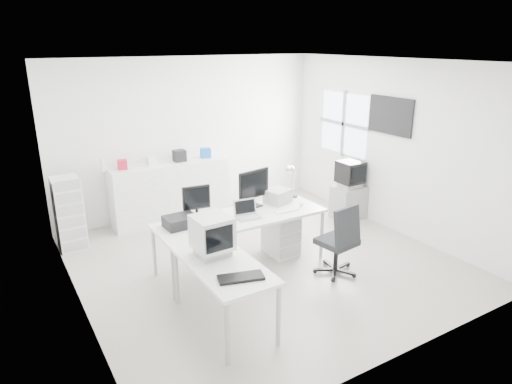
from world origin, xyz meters
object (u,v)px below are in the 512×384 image
inkjet_printer (180,221)px  filing_cabinet (69,213)px  side_desk (224,293)px  lcd_monitor_small (196,202)px  crt_monitor (212,234)px  crt_tv (350,174)px  office_chair (337,238)px  tv_cabinet (348,202)px  laser_printer (278,196)px  laptop (248,211)px  lcd_monitor_large (254,188)px  main_desk (242,241)px  sideboard (171,191)px  drawer_pedestal (281,235)px

inkjet_printer → filing_cabinet: (-1.09, 1.78, -0.26)m
side_desk → lcd_monitor_small: size_ratio=2.94×
crt_monitor → crt_tv: bearing=21.1°
inkjet_printer → office_chair: (1.85, -0.95, -0.30)m
side_desk → tv_cabinet: bearing=26.9°
tv_cabinet → crt_tv: bearing=0.0°
filing_cabinet → laser_printer: bearing=-31.7°
lcd_monitor_small → office_chair: (1.55, -1.10, -0.47)m
laptop → crt_tv: (2.51, 0.73, -0.05)m
lcd_monitor_small → crt_tv: lcd_monitor_small is taller
lcd_monitor_small → lcd_monitor_large: bearing=7.2°
main_desk → crt_tv: (2.56, 0.63, 0.44)m
crt_monitor → tv_cabinet: 3.78m
main_desk → office_chair: office_chair is taller
inkjet_printer → filing_cabinet: 2.11m
main_desk → side_desk: size_ratio=1.71×
laptop → office_chair: (0.95, -0.75, -0.34)m
side_desk → laptop: 1.43m
tv_cabinet → crt_tv: crt_tv is taller
side_desk → filing_cabinet: filing_cabinet is taller
lcd_monitor_large → sideboard: 2.09m
laptop → crt_monitor: (-0.90, -0.75, 0.15)m
laser_printer → office_chair: bearing=-94.2°
lcd_monitor_small → crt_monitor: size_ratio=0.95×
laptop → laser_printer: bearing=30.8°
crt_monitor → sideboard: size_ratio=0.24×
crt_monitor → filing_cabinet: size_ratio=0.45×
crt_monitor → crt_tv: size_ratio=1.01×
laser_printer → tv_cabinet: bearing=-4.8°
laptop → side_desk: bearing=-125.7°
lcd_monitor_small → inkjet_printer: bearing=-146.2°
inkjet_printer → laser_printer: size_ratio=1.15×
main_desk → filing_cabinet: size_ratio=2.15×
lcd_monitor_small → crt_tv: (3.11, 0.38, -0.18)m
inkjet_printer → sideboard: 2.23m
lcd_monitor_small → side_desk: bearing=-95.3°
lcd_monitor_small → tv_cabinet: bearing=14.2°
drawer_pedestal → tv_cabinet: size_ratio=1.03×
main_desk → lcd_monitor_small: 0.86m
side_desk → inkjet_printer: size_ratio=3.46×
office_chair → side_desk: bearing=179.2°
lcd_monitor_small → crt_monitor: (-0.30, -1.10, 0.01)m
side_desk → crt_monitor: bearing=90.0°
laser_printer → laptop: bearing=-173.0°
crt_tv → drawer_pedestal: bearing=-162.7°
lcd_monitor_small → crt_tv: bearing=14.2°
crt_monitor → filing_cabinet: (-1.09, 2.73, -0.44)m
filing_cabinet → crt_tv: bearing=-15.5°
main_desk → laptop: 0.49m
lcd_monitor_small → sideboard: bearing=86.9°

